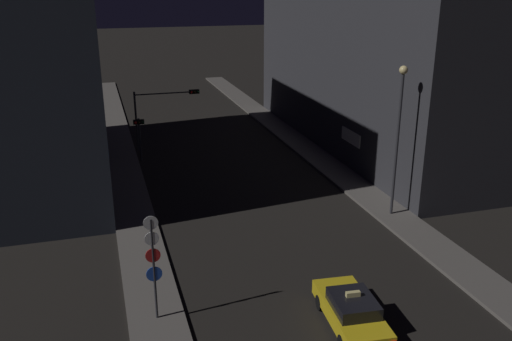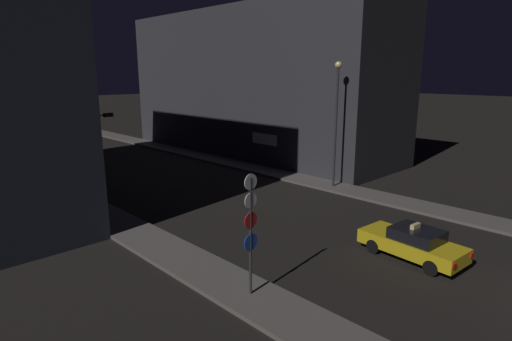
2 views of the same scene
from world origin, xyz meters
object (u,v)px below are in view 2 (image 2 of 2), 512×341
(taxi, at_px, (413,243))
(traffic_light_left_kerb, at_px, (65,152))
(sign_pole_left, at_px, (251,226))
(traffic_light_overhead, at_px, (78,130))
(street_lamp_near_block, at_px, (336,109))

(taxi, distance_m, traffic_light_left_kerb, 24.36)
(sign_pole_left, bearing_deg, traffic_light_overhead, 81.65)
(taxi, bearing_deg, traffic_light_left_kerb, 104.04)
(sign_pole_left, bearing_deg, traffic_light_left_kerb, 86.32)
(traffic_light_left_kerb, relative_size, street_lamp_near_block, 0.38)
(traffic_light_left_kerb, bearing_deg, sign_pole_left, -93.68)
(traffic_light_overhead, distance_m, traffic_light_left_kerb, 3.48)
(traffic_light_left_kerb, distance_m, sign_pole_left, 21.06)
(traffic_light_overhead, xyz_separation_m, sign_pole_left, (-3.45, -23.52, -0.78))
(taxi, xyz_separation_m, traffic_light_overhead, (-3.80, 26.09, 2.80))
(taxi, bearing_deg, traffic_light_overhead, 98.28)
(taxi, relative_size, street_lamp_near_block, 0.54)
(traffic_light_overhead, height_order, traffic_light_left_kerb, traffic_light_overhead)
(taxi, height_order, sign_pole_left, sign_pole_left)
(taxi, relative_size, sign_pole_left, 1.03)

